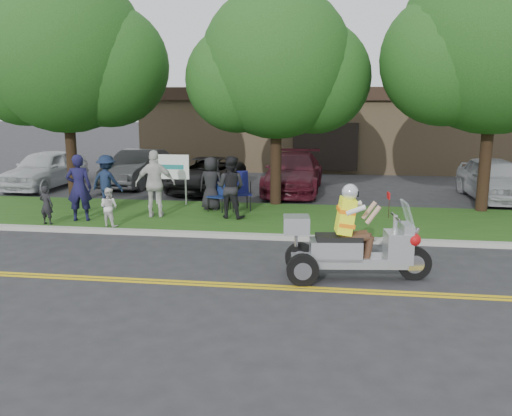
# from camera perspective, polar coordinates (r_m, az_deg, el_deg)

# --- Properties ---
(ground) EXTENTS (120.00, 120.00, 0.00)m
(ground) POSITION_cam_1_polar(r_m,az_deg,el_deg) (11.28, -4.31, -7.16)
(ground) COLOR #28282B
(ground) RESTS_ON ground
(centerline_near) EXTENTS (60.00, 0.10, 0.01)m
(centerline_near) POSITION_cam_1_polar(r_m,az_deg,el_deg) (10.75, -4.97, -8.12)
(centerline_near) COLOR gold
(centerline_near) RESTS_ON ground
(centerline_far) EXTENTS (60.00, 0.10, 0.01)m
(centerline_far) POSITION_cam_1_polar(r_m,az_deg,el_deg) (10.89, -4.78, -7.84)
(centerline_far) COLOR gold
(centerline_far) RESTS_ON ground
(curb) EXTENTS (60.00, 0.25, 0.12)m
(curb) POSITION_cam_1_polar(r_m,az_deg,el_deg) (14.13, -1.70, -2.94)
(curb) COLOR #A8A89E
(curb) RESTS_ON ground
(grass_verge) EXTENTS (60.00, 4.00, 0.10)m
(grass_verge) POSITION_cam_1_polar(r_m,az_deg,el_deg) (16.19, -0.43, -1.02)
(grass_verge) COLOR #1E4913
(grass_verge) RESTS_ON ground
(commercial_building) EXTENTS (18.00, 8.20, 4.00)m
(commercial_building) POSITION_cam_1_polar(r_m,az_deg,el_deg) (29.44, 7.44, 8.56)
(commercial_building) COLOR #9E7F5B
(commercial_building) RESTS_ON ground
(tree_left) EXTENTS (6.62, 5.40, 7.78)m
(tree_left) POSITION_cam_1_polar(r_m,az_deg,el_deg) (19.55, -19.28, 14.70)
(tree_left) COLOR #332114
(tree_left) RESTS_ON ground
(tree_mid) EXTENTS (5.88, 4.80, 7.05)m
(tree_mid) POSITION_cam_1_polar(r_m,az_deg,el_deg) (17.75, 2.36, 14.34)
(tree_mid) COLOR #332114
(tree_mid) RESTS_ON ground
(tree_right) EXTENTS (6.86, 5.60, 8.07)m
(tree_right) POSITION_cam_1_polar(r_m,az_deg,el_deg) (18.13, 24.04, 15.18)
(tree_right) COLOR #332114
(tree_right) RESTS_ON ground
(business_sign) EXTENTS (1.25, 0.06, 1.75)m
(business_sign) POSITION_cam_1_polar(r_m,az_deg,el_deg) (17.95, -8.99, 4.01)
(business_sign) COLOR silver
(business_sign) RESTS_ON ground
(trike_scooter) EXTENTS (2.99, 1.06, 1.96)m
(trike_scooter) POSITION_cam_1_polar(r_m,az_deg,el_deg) (11.03, 9.87, -4.02)
(trike_scooter) COLOR black
(trike_scooter) RESTS_ON ground
(lawn_chair_a) EXTENTS (0.69, 0.70, 1.07)m
(lawn_chair_a) POSITION_cam_1_polar(r_m,az_deg,el_deg) (16.94, -3.83, 1.77)
(lawn_chair_a) COLOR black
(lawn_chair_a) RESTS_ON grass_verge
(lawn_chair_b) EXTENTS (0.82, 0.84, 1.20)m
(lawn_chair_b) POSITION_cam_1_polar(r_m,az_deg,el_deg) (17.02, -1.77, 2.10)
(lawn_chair_b) COLOR black
(lawn_chair_b) RESTS_ON grass_verge
(spectator_adult_left) EXTENTS (0.79, 0.62, 1.92)m
(spectator_adult_left) POSITION_cam_1_polar(r_m,az_deg,el_deg) (16.24, -18.13, 2.05)
(spectator_adult_left) COLOR #16153A
(spectator_adult_left) RESTS_ON grass_verge
(spectator_adult_mid) EXTENTS (1.02, 0.87, 1.82)m
(spectator_adult_mid) POSITION_cam_1_polar(r_m,az_deg,el_deg) (15.83, -2.69, 2.21)
(spectator_adult_mid) COLOR black
(spectator_adult_mid) RESTS_ON grass_verge
(spectator_adult_right) EXTENTS (1.23, 0.72, 1.98)m
(spectator_adult_right) POSITION_cam_1_polar(r_m,az_deg,el_deg) (16.21, -10.56, 2.53)
(spectator_adult_right) COLOR silver
(spectator_adult_right) RESTS_ON grass_verge
(spectator_chair_a) EXTENTS (1.21, 0.86, 1.69)m
(spectator_chair_a) POSITION_cam_1_polar(r_m,az_deg,el_deg) (17.89, -15.41, 2.71)
(spectator_chair_a) COLOR #172340
(spectator_chair_a) RESTS_ON grass_verge
(spectator_chair_b) EXTENTS (0.89, 0.65, 1.67)m
(spectator_chair_b) POSITION_cam_1_polar(r_m,az_deg,el_deg) (17.02, -4.74, 2.60)
(spectator_chair_b) COLOR black
(spectator_chair_b) RESTS_ON grass_verge
(child_left) EXTENTS (0.43, 0.31, 1.10)m
(child_left) POSITION_cam_1_polar(r_m,az_deg,el_deg) (16.17, -21.20, 0.31)
(child_left) COLOR black
(child_left) RESTS_ON grass_verge
(child_right) EXTENTS (0.61, 0.52, 1.08)m
(child_right) POSITION_cam_1_polar(r_m,az_deg,el_deg) (15.37, -15.22, 0.10)
(child_right) COLOR silver
(child_right) RESTS_ON grass_verge
(parked_car_far_left) EXTENTS (2.01, 4.51, 1.51)m
(parked_car_far_left) POSITION_cam_1_polar(r_m,az_deg,el_deg) (23.17, -21.34, 3.84)
(parked_car_far_left) COLOR silver
(parked_car_far_left) RESTS_ON ground
(parked_car_left) EXTENTS (1.92, 4.51, 1.44)m
(parked_car_left) POSITION_cam_1_polar(r_m,az_deg,el_deg) (22.63, -12.32, 4.12)
(parked_car_left) COLOR #313234
(parked_car_left) RESTS_ON ground
(parked_car_mid) EXTENTS (2.71, 4.80, 1.27)m
(parked_car_mid) POSITION_cam_1_polar(r_m,az_deg,el_deg) (21.07, -5.31, 3.54)
(parked_car_mid) COLOR black
(parked_car_mid) RESTS_ON ground
(parked_car_right) EXTENTS (2.19, 5.10, 1.47)m
(parked_car_right) POSITION_cam_1_polar(r_m,az_deg,el_deg) (20.78, 3.97, 3.73)
(parked_car_right) COLOR #48101C
(parked_car_right) RESTS_ON ground
(parked_car_far_right) EXTENTS (1.93, 4.49, 1.51)m
(parked_car_far_right) POSITION_cam_1_polar(r_m,az_deg,el_deg) (20.83, 23.77, 2.82)
(parked_car_far_right) COLOR #B0B2B7
(parked_car_far_right) RESTS_ON ground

